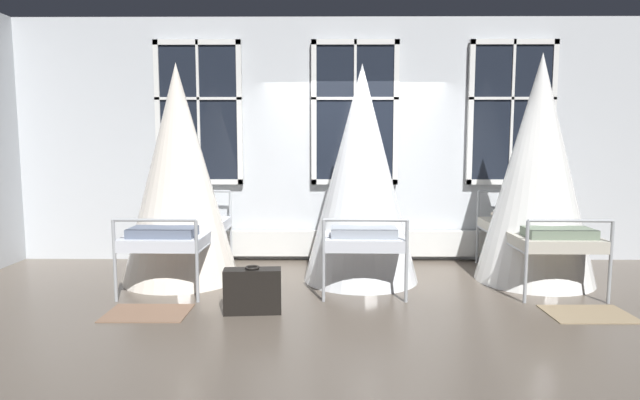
% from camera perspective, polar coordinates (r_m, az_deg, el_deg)
% --- Properties ---
extents(ground, '(19.27, 19.27, 0.00)m').
position_cam_1_polar(ground, '(6.38, 4.30, -8.93)').
color(ground, brown).
extents(back_wall_with_windows, '(9.52, 0.10, 3.37)m').
position_cam_1_polar(back_wall_with_windows, '(7.46, 3.72, 6.39)').
color(back_wall_with_windows, silver).
rests_on(back_wall_with_windows, ground).
extents(window_bank, '(5.51, 0.10, 2.99)m').
position_cam_1_polar(window_bank, '(7.36, 3.75, 3.00)').
color(window_bank, black).
rests_on(window_bank, ground).
extents(cot_first, '(1.39, 1.88, 2.60)m').
position_cam_1_polar(cot_first, '(6.54, -15.03, 2.50)').
color(cot_first, '#9EA3A8').
rests_on(cot_first, ground).
extents(cot_second, '(1.39, 1.88, 2.59)m').
position_cam_1_polar(cot_second, '(6.34, 4.50, 2.53)').
color(cot_second, '#9EA3A8').
rests_on(cot_second, ground).
extents(cot_third, '(1.39, 1.87, 2.71)m').
position_cam_1_polar(cot_third, '(6.78, 22.49, 2.80)').
color(cot_third, '#9EA3A8').
rests_on(cot_third, ground).
extents(rug_first, '(0.80, 0.56, 0.01)m').
position_cam_1_polar(rug_first, '(5.55, -18.15, -11.54)').
color(rug_first, brown).
rests_on(rug_first, ground).
extents(rug_third, '(0.80, 0.57, 0.01)m').
position_cam_1_polar(rug_third, '(5.87, 27.05, -10.93)').
color(rug_third, '#8E7A5B').
rests_on(rug_third, ground).
extents(suitcase_dark, '(0.57, 0.25, 0.47)m').
position_cam_1_polar(suitcase_dark, '(5.28, -7.31, -9.71)').
color(suitcase_dark, black).
rests_on(suitcase_dark, ground).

